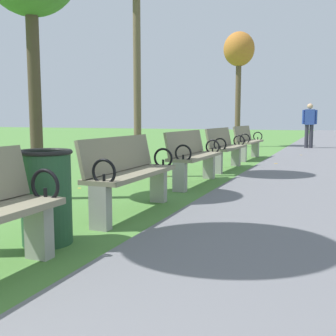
{
  "coord_description": "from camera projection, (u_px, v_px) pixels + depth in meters",
  "views": [
    {
      "loc": [
        1.7,
        0.57,
        1.12
      ],
      "look_at": [
        -0.05,
        4.86,
        0.55
      ],
      "focal_mm": 43.83,
      "sensor_mm": 36.0,
      "label": 1
    }
  ],
  "objects": [
    {
      "name": "park_bench_6",
      "position": [
        247.0,
        141.0,
        11.12
      ],
      "size": [
        0.53,
        1.62,
        0.9
      ],
      "color": "gray",
      "rests_on": "ground"
    },
    {
      "name": "scattered_leaves",
      "position": [
        186.0,
        186.0,
        6.68
      ],
      "size": [
        4.55,
        12.88,
        0.02
      ],
      "color": "gold",
      "rests_on": "ground"
    },
    {
      "name": "trash_bin",
      "position": [
        46.0,
        197.0,
        3.63
      ],
      "size": [
        0.48,
        0.48,
        0.84
      ],
      "color": "#234C2D",
      "rests_on": "ground"
    },
    {
      "name": "park_bench_5",
      "position": [
        225.0,
        147.0,
        8.87
      ],
      "size": [
        0.52,
        1.61,
        0.9
      ],
      "color": "gray",
      "rests_on": "ground"
    },
    {
      "name": "paved_walkway",
      "position": [
        326.0,
        146.0,
        16.27
      ],
      "size": [
        2.77,
        44.0,
        0.02
      ],
      "primitive_type": "cube",
      "color": "slate",
      "rests_on": "ground"
    },
    {
      "name": "park_bench_4",
      "position": [
        193.0,
        156.0,
        6.88
      ],
      "size": [
        0.49,
        1.61,
        0.9
      ],
      "color": "gray",
      "rests_on": "ground"
    },
    {
      "name": "pedestrian_walking",
      "position": [
        309.0,
        123.0,
        15.01
      ],
      "size": [
        0.53,
        0.26,
        1.62
      ],
      "color": "#2D2D38",
      "rests_on": "paved_walkway"
    },
    {
      "name": "tree_5",
      "position": [
        239.0,
        53.0,
        15.63
      ],
      "size": [
        1.18,
        1.18,
        4.37
      ],
      "color": "brown",
      "rests_on": "ground"
    },
    {
      "name": "park_bench_3",
      "position": [
        129.0,
        173.0,
        4.76
      ],
      "size": [
        0.48,
        1.6,
        0.9
      ],
      "color": "gray",
      "rests_on": "ground"
    }
  ]
}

